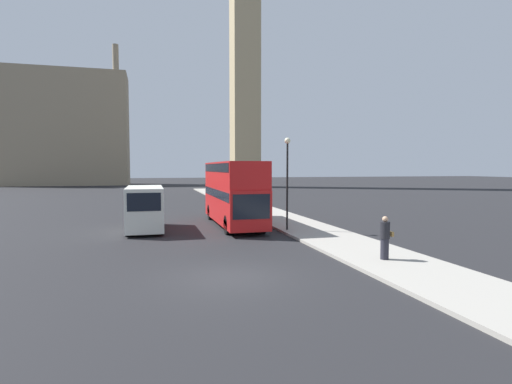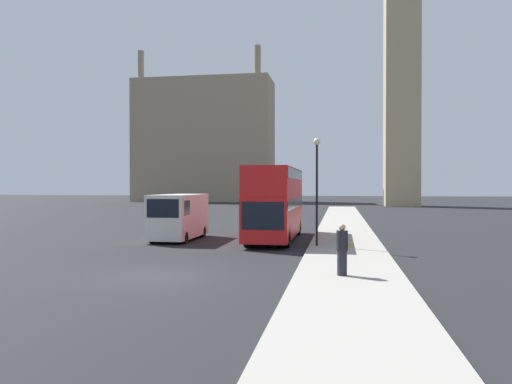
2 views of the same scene
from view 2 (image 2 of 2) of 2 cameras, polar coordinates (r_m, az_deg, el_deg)
ground_plane at (r=18.70m, az=-11.45°, el=-9.44°), size 300.00×300.00×0.00m
sidewalk_strip at (r=17.48m, az=10.65°, el=-9.90°), size 3.88×120.00×0.15m
building_block_distant at (r=108.18m, az=-5.93°, el=5.82°), size 29.12×11.17×31.57m
red_double_decker_bus at (r=30.14m, az=2.25°, el=-0.93°), size 2.49×10.18×4.35m
white_van at (r=30.66m, az=-8.85°, el=-2.70°), size 2.21×5.70×2.77m
pedestrian at (r=17.82m, az=9.84°, el=-6.52°), size 0.56×0.40×1.81m
street_lamp at (r=26.33m, az=6.97°, el=1.95°), size 0.36×0.36×5.65m
parked_sedan at (r=57.27m, az=-0.41°, el=-1.89°), size 1.78×4.35×1.57m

